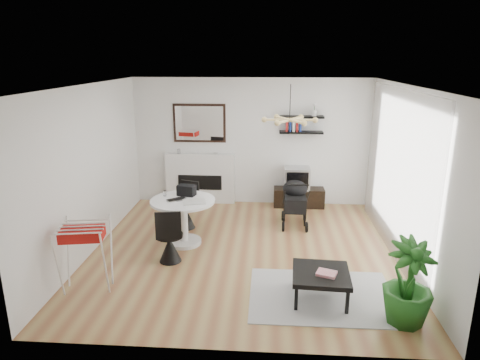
# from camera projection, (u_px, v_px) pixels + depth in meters

# --- Properties ---
(floor) EXTENTS (5.00, 5.00, 0.00)m
(floor) POSITION_uv_depth(u_px,v_px,m) (244.00, 251.00, 7.10)
(floor) COLOR #945D38
(floor) RESTS_ON ground
(ceiling) EXTENTS (5.00, 5.00, 0.00)m
(ceiling) POSITION_uv_depth(u_px,v_px,m) (244.00, 85.00, 6.35)
(ceiling) COLOR white
(ceiling) RESTS_ON wall_back
(wall_back) EXTENTS (5.00, 0.00, 5.00)m
(wall_back) POSITION_uv_depth(u_px,v_px,m) (251.00, 142.00, 9.12)
(wall_back) COLOR white
(wall_back) RESTS_ON floor
(wall_left) EXTENTS (0.00, 5.00, 5.00)m
(wall_left) POSITION_uv_depth(u_px,v_px,m) (90.00, 170.00, 6.89)
(wall_left) COLOR white
(wall_left) RESTS_ON floor
(wall_right) EXTENTS (0.00, 5.00, 5.00)m
(wall_right) POSITION_uv_depth(u_px,v_px,m) (406.00, 176.00, 6.56)
(wall_right) COLOR white
(wall_right) RESTS_ON floor
(sheer_curtain) EXTENTS (0.04, 3.60, 2.60)m
(sheer_curtain) POSITION_uv_depth(u_px,v_px,m) (396.00, 172.00, 6.76)
(sheer_curtain) COLOR white
(sheer_curtain) RESTS_ON wall_right
(fireplace) EXTENTS (1.50, 0.17, 2.16)m
(fireplace) POSITION_uv_depth(u_px,v_px,m) (200.00, 172.00, 9.30)
(fireplace) COLOR white
(fireplace) RESTS_ON floor
(shelf_lower) EXTENTS (0.90, 0.25, 0.04)m
(shelf_lower) POSITION_uv_depth(u_px,v_px,m) (301.00, 132.00, 8.86)
(shelf_lower) COLOR black
(shelf_lower) RESTS_ON wall_back
(shelf_upper) EXTENTS (0.90, 0.25, 0.04)m
(shelf_upper) POSITION_uv_depth(u_px,v_px,m) (302.00, 117.00, 8.77)
(shelf_upper) COLOR black
(shelf_upper) RESTS_ON wall_back
(pendant_lamp) EXTENTS (0.90, 0.90, 0.10)m
(pendant_lamp) POSITION_uv_depth(u_px,v_px,m) (290.00, 120.00, 6.74)
(pendant_lamp) COLOR #D3B76F
(pendant_lamp) RESTS_ON ceiling
(tv_console) EXTENTS (1.07, 0.37, 0.40)m
(tv_console) POSITION_uv_depth(u_px,v_px,m) (299.00, 197.00, 9.18)
(tv_console) COLOR black
(tv_console) RESTS_ON floor
(crt_tv) EXTENTS (0.53, 0.46, 0.46)m
(crt_tv) POSITION_uv_depth(u_px,v_px,m) (297.00, 178.00, 9.06)
(crt_tv) COLOR #B9B9BB
(crt_tv) RESTS_ON tv_console
(dining_table) EXTENTS (1.09, 1.09, 0.80)m
(dining_table) POSITION_uv_depth(u_px,v_px,m) (183.00, 215.00, 7.26)
(dining_table) COLOR white
(dining_table) RESTS_ON floor
(laptop) EXTENTS (0.37, 0.36, 0.02)m
(laptop) POSITION_uv_depth(u_px,v_px,m) (178.00, 200.00, 7.12)
(laptop) COLOR black
(laptop) RESTS_ON dining_table
(black_bag) EXTENTS (0.34, 0.25, 0.18)m
(black_bag) POSITION_uv_depth(u_px,v_px,m) (186.00, 190.00, 7.39)
(black_bag) COLOR black
(black_bag) RESTS_ON dining_table
(newspaper) EXTENTS (0.43, 0.38, 0.01)m
(newspaper) POSITION_uv_depth(u_px,v_px,m) (194.00, 202.00, 7.07)
(newspaper) COLOR silver
(newspaper) RESTS_ON dining_table
(drinking_glass) EXTENTS (0.06, 0.06, 0.09)m
(drinking_glass) POSITION_uv_depth(u_px,v_px,m) (165.00, 193.00, 7.37)
(drinking_glass) COLOR white
(drinking_glass) RESTS_ON dining_table
(chair_far) EXTENTS (0.45, 0.47, 0.87)m
(chair_far) POSITION_uv_depth(u_px,v_px,m) (186.00, 214.00, 8.02)
(chair_far) COLOR black
(chair_far) RESTS_ON floor
(chair_near) EXTENTS (0.45, 0.46, 0.90)m
(chair_near) POSITION_uv_depth(u_px,v_px,m) (170.00, 245.00, 6.67)
(chair_near) COLOR black
(chair_near) RESTS_ON floor
(drying_rack) EXTENTS (0.73, 0.70, 0.96)m
(drying_rack) POSITION_uv_depth(u_px,v_px,m) (86.00, 256.00, 5.81)
(drying_rack) COLOR white
(drying_rack) RESTS_ON floor
(stroller) EXTENTS (0.49, 0.80, 0.96)m
(stroller) POSITION_uv_depth(u_px,v_px,m) (295.00, 204.00, 8.11)
(stroller) COLOR black
(stroller) RESTS_ON floor
(rug) EXTENTS (1.94, 1.40, 0.01)m
(rug) POSITION_uv_depth(u_px,v_px,m) (322.00, 296.00, 5.77)
(rug) COLOR #A2A2A2
(rug) RESTS_ON floor
(coffee_table) EXTENTS (0.78, 0.78, 0.38)m
(coffee_table) POSITION_uv_depth(u_px,v_px,m) (321.00, 275.00, 5.62)
(coffee_table) COLOR black
(coffee_table) RESTS_ON rug
(magazines) EXTENTS (0.30, 0.27, 0.04)m
(magazines) POSITION_uv_depth(u_px,v_px,m) (327.00, 273.00, 5.53)
(magazines) COLOR #CC3346
(magazines) RESTS_ON coffee_table
(potted_plant) EXTENTS (0.77, 0.77, 1.07)m
(potted_plant) POSITION_uv_depth(u_px,v_px,m) (408.00, 283.00, 5.06)
(potted_plant) COLOR #1D5919
(potted_plant) RESTS_ON floor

